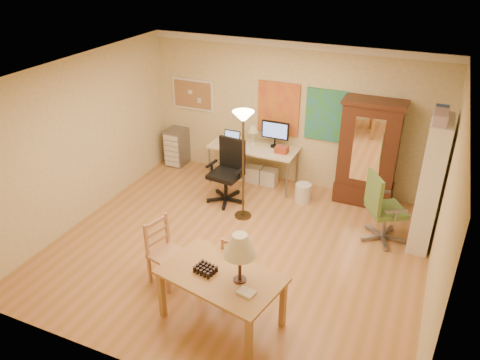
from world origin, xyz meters
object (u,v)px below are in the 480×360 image
at_px(armoire, 367,160).
at_px(bookshelf, 429,185).
at_px(dining_table, 228,267).
at_px(office_chair_green, 382,223).
at_px(office_chair_black, 227,185).
at_px(computer_desk, 256,160).

bearing_deg(armoire, bookshelf, -41.17).
bearing_deg(dining_table, bookshelf, 54.22).
distance_m(office_chair_green, bookshelf, 0.92).
bearing_deg(bookshelf, armoire, 138.83).
height_order(office_chair_black, office_chair_green, office_chair_green).
height_order(dining_table, office_chair_black, dining_table).
distance_m(dining_table, armoire, 3.84).
relative_size(computer_desk, office_chair_black, 1.45).
distance_m(armoire, bookshelf, 1.41).
xyz_separation_m(dining_table, computer_desk, (-1.10, 3.63, -0.40)).
distance_m(computer_desk, office_chair_black, 0.90).
bearing_deg(office_chair_black, computer_desk, 76.51).
height_order(dining_table, office_chair_green, dining_table).
distance_m(office_chair_green, armoire, 1.31).
height_order(office_chair_green, bookshelf, bookshelf).
distance_m(computer_desk, bookshelf, 3.27).
distance_m(dining_table, office_chair_black, 3.11).
distance_m(office_chair_black, office_chair_green, 2.76).
distance_m(computer_desk, office_chair_green, 2.75).
distance_m(office_chair_black, bookshelf, 3.40).
xyz_separation_m(armoire, bookshelf, (1.05, -0.92, 0.18)).
relative_size(office_chair_green, armoire, 0.61).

